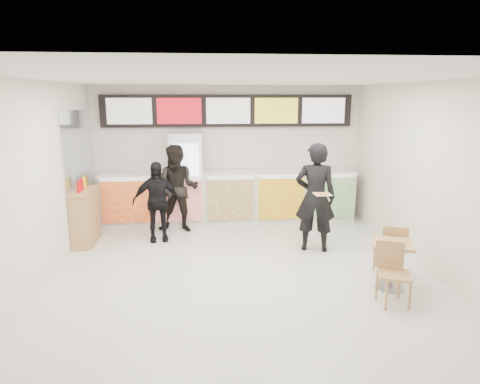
{
  "coord_description": "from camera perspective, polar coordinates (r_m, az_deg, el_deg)",
  "views": [
    {
      "loc": [
        -0.58,
        -6.1,
        2.76
      ],
      "look_at": [
        0.07,
        1.2,
        1.11
      ],
      "focal_mm": 32.0,
      "sensor_mm": 36.0,
      "label": 1
    }
  ],
  "objects": [
    {
      "name": "floor",
      "position": [
        6.72,
        0.33,
        -11.59
      ],
      "size": [
        7.0,
        7.0,
        0.0
      ],
      "primitive_type": "plane",
      "color": "beige",
      "rests_on": "ground"
    },
    {
      "name": "ceiling",
      "position": [
        6.13,
        0.37,
        14.9
      ],
      "size": [
        7.0,
        7.0,
        0.0
      ],
      "primitive_type": "plane",
      "rotation": [
        3.14,
        0.0,
        0.0
      ],
      "color": "white",
      "rests_on": "wall_back"
    },
    {
      "name": "wall_back",
      "position": [
        9.7,
        -1.6,
        5.18
      ],
      "size": [
        6.0,
        0.0,
        6.0
      ],
      "primitive_type": "plane",
      "rotation": [
        1.57,
        0.0,
        0.0
      ],
      "color": "silver",
      "rests_on": "floor"
    },
    {
      "name": "wall_left",
      "position": [
        6.68,
        -26.19,
        0.48
      ],
      "size": [
        0.0,
        7.0,
        7.0
      ],
      "primitive_type": "plane",
      "rotation": [
        1.57,
        0.0,
        1.57
      ],
      "color": "silver",
      "rests_on": "floor"
    },
    {
      "name": "wall_right",
      "position": [
        7.18,
        24.93,
        1.36
      ],
      "size": [
        0.0,
        7.0,
        7.0
      ],
      "primitive_type": "plane",
      "rotation": [
        1.57,
        0.0,
        -1.57
      ],
      "color": "silver",
      "rests_on": "floor"
    },
    {
      "name": "service_counter",
      "position": [
        9.47,
        -1.41,
        -0.72
      ],
      "size": [
        5.56,
        0.77,
        1.14
      ],
      "color": "silver",
      "rests_on": "floor"
    },
    {
      "name": "menu_board",
      "position": [
        9.54,
        -1.6,
        10.78
      ],
      "size": [
        5.5,
        0.14,
        0.7
      ],
      "color": "black",
      "rests_on": "wall_back"
    },
    {
      "name": "drinks_fridge",
      "position": [
        9.38,
        -7.14,
        1.74
      ],
      "size": [
        0.7,
        0.67,
        2.0
      ],
      "color": "white",
      "rests_on": "floor"
    },
    {
      "name": "mirror_panel",
      "position": [
        8.94,
        -20.74,
        5.35
      ],
      "size": [
        0.01,
        2.0,
        1.5
      ],
      "primitive_type": "cube",
      "color": "#B2B7BF",
      "rests_on": "wall_left"
    },
    {
      "name": "customer_main",
      "position": [
        7.78,
        10.0,
        -0.71
      ],
      "size": [
        0.82,
        0.64,
        1.98
      ],
      "primitive_type": "imported",
      "rotation": [
        0.0,
        0.0,
        2.89
      ],
      "color": "black",
      "rests_on": "floor"
    },
    {
      "name": "customer_left",
      "position": [
        8.86,
        -8.28,
        0.43
      ],
      "size": [
        0.99,
        0.83,
        1.81
      ],
      "primitive_type": "imported",
      "rotation": [
        0.0,
        0.0,
        -0.18
      ],
      "color": "black",
      "rests_on": "floor"
    },
    {
      "name": "customer_mid",
      "position": [
        8.37,
        -11.06,
        -1.27
      ],
      "size": [
        0.96,
        0.52,
        1.56
      ],
      "primitive_type": "imported",
      "rotation": [
        0.0,
        0.0,
        0.15
      ],
      "color": "black",
      "rests_on": "floor"
    },
    {
      "name": "pizza_slice",
      "position": [
        7.32,
        10.95,
        -0.23
      ],
      "size": [
        0.36,
        0.36,
        0.02
      ],
      "color": "beige",
      "rests_on": "customer_main"
    },
    {
      "name": "cafe_table",
      "position": [
        6.63,
        19.57,
        -8.12
      ],
      "size": [
        0.87,
        1.48,
        0.84
      ],
      "rotation": [
        0.0,
        0.0,
        -0.35
      ],
      "color": "tan",
      "rests_on": "floor"
    },
    {
      "name": "condiment_ledge",
      "position": [
        8.63,
        -19.96,
        -3.06
      ],
      "size": [
        0.38,
        0.94,
        1.25
      ],
      "color": "tan",
      "rests_on": "floor"
    }
  ]
}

